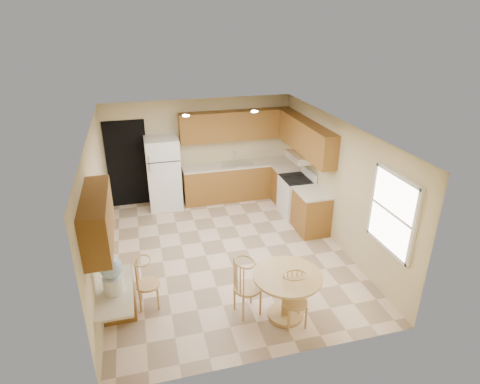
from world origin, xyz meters
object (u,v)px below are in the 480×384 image
object	(u,v)px
chair_table_b	(297,300)
chair_desk	(147,281)
dining_table	(287,290)
water_crock	(112,274)
stove	(296,196)
chair_table_a	(249,285)
refrigerator	(164,173)

from	to	relation	value
chair_table_b	chair_desk	world-z (taller)	chair_table_b
dining_table	water_crock	world-z (taller)	water_crock
stove	dining_table	size ratio (longest dim) A/B	1.05
dining_table	chair_table_b	size ratio (longest dim) A/B	1.20
stove	chair_table_a	world-z (taller)	stove
refrigerator	chair_table_a	world-z (taller)	refrigerator
stove	chair_table_b	bearing A→B (deg)	-111.96
chair_table_a	water_crock	distance (m)	1.99
refrigerator	stove	xyz separation A→B (m)	(2.88, -1.22, -0.39)
chair_desk	dining_table	bearing A→B (deg)	72.85
chair_table_a	chair_table_b	world-z (taller)	chair_table_a
refrigerator	water_crock	xyz separation A→B (m)	(-1.05, -4.13, 0.20)
refrigerator	chair_table_b	size ratio (longest dim) A/B	1.99
refrigerator	chair_table_b	xyz separation A→B (m)	(1.48, -4.68, -0.33)
dining_table	water_crock	bearing A→B (deg)	173.82
refrigerator	stove	distance (m)	3.15
refrigerator	dining_table	xyz separation A→B (m)	(1.43, -4.40, -0.36)
refrigerator	chair_desk	xyz separation A→B (m)	(-0.60, -3.68, -0.33)
dining_table	chair_desk	distance (m)	2.15
chair_table_b	chair_table_a	bearing A→B (deg)	-36.07
water_crock	refrigerator	bearing A→B (deg)	75.74
refrigerator	water_crock	distance (m)	4.27
dining_table	chair_desk	size ratio (longest dim) A/B	1.20
refrigerator	chair_table_a	xyz separation A→B (m)	(0.88, -4.24, -0.28)
stove	chair_desk	xyz separation A→B (m)	(-3.47, -2.46, 0.06)
chair_desk	chair_table_b	bearing A→B (deg)	66.59
chair_desk	water_crock	bearing A→B (deg)	-42.88
stove	chair_table_a	distance (m)	3.62
stove	chair_table_a	size ratio (longest dim) A/B	1.15
refrigerator	stove	bearing A→B (deg)	-22.99
stove	water_crock	size ratio (longest dim) A/B	1.72
water_crock	stove	bearing A→B (deg)	36.55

